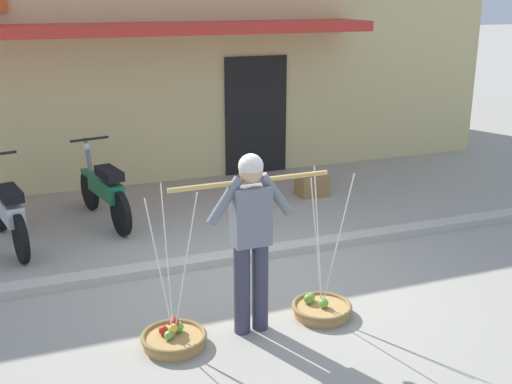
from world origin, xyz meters
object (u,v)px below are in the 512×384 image
(fruit_basket_right_side, at_px, (321,308))
(motorcycle_second_in_row, at_px, (104,190))
(wooden_crate, at_px, (312,185))
(fruit_vendor, at_px, (251,232))
(motorcycle_nearest_shop, at_px, (8,211))
(fruit_basket_left_side, at_px, (174,337))

(fruit_basket_right_side, bearing_deg, motorcycle_second_in_row, 114.43)
(fruit_basket_right_side, bearing_deg, wooden_crate, 65.56)
(fruit_basket_right_side, bearing_deg, fruit_vendor, -178.41)
(motorcycle_nearest_shop, height_order, motorcycle_second_in_row, same)
(fruit_basket_left_side, height_order, motorcycle_nearest_shop, fruit_basket_left_side)
(fruit_vendor, height_order, wooden_crate, fruit_vendor)
(fruit_vendor, bearing_deg, fruit_basket_right_side, 1.59)
(fruit_vendor, relative_size, fruit_basket_right_side, 1.17)
(motorcycle_second_in_row, height_order, wooden_crate, motorcycle_second_in_row)
(fruit_basket_left_side, bearing_deg, fruit_vendor, 1.03)
(motorcycle_nearest_shop, relative_size, wooden_crate, 4.09)
(fruit_vendor, xyz_separation_m, motorcycle_nearest_shop, (-2.05, 3.00, -0.52))
(motorcycle_nearest_shop, bearing_deg, fruit_basket_right_side, -46.86)
(motorcycle_nearest_shop, bearing_deg, motorcycle_second_in_row, 20.36)
(fruit_vendor, distance_m, fruit_basket_right_side, 1.17)
(fruit_basket_left_side, bearing_deg, wooden_crate, 49.03)
(motorcycle_second_in_row, bearing_deg, fruit_basket_left_side, -88.71)
(motorcycle_second_in_row, bearing_deg, fruit_vendor, -76.64)
(fruit_vendor, relative_size, fruit_basket_left_side, 1.17)
(fruit_basket_right_side, xyz_separation_m, motorcycle_nearest_shop, (-2.79, 2.98, 0.38))
(motorcycle_nearest_shop, xyz_separation_m, motorcycle_second_in_row, (1.23, 0.46, 0.00))
(fruit_basket_left_side, relative_size, motorcycle_second_in_row, 0.81)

